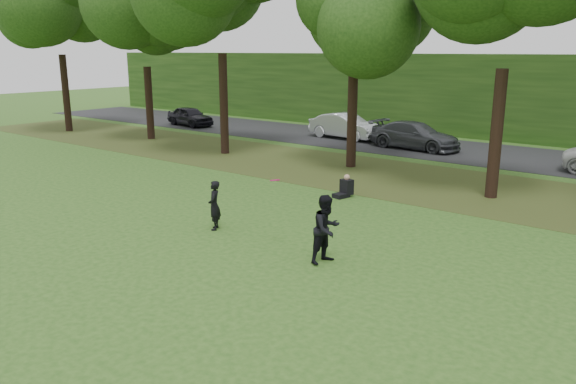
# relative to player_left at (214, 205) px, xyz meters

# --- Properties ---
(ground) EXTENTS (120.00, 120.00, 0.00)m
(ground) POSITION_rel_player_left_xyz_m (1.28, -3.39, -0.75)
(ground) COLOR #294F18
(ground) RESTS_ON ground
(leaf_litter) EXTENTS (60.00, 7.00, 0.01)m
(leaf_litter) POSITION_rel_player_left_xyz_m (1.28, 9.61, -0.74)
(leaf_litter) COLOR #483F19
(leaf_litter) RESTS_ON ground
(street) EXTENTS (70.00, 7.00, 0.02)m
(street) POSITION_rel_player_left_xyz_m (1.28, 17.61, -0.74)
(street) COLOR black
(street) RESTS_ON ground
(far_hedge) EXTENTS (70.00, 3.00, 5.00)m
(far_hedge) POSITION_rel_player_left_xyz_m (1.28, 23.61, 1.75)
(far_hedge) COLOR #1B3F12
(far_hedge) RESTS_ON ground
(player_left) EXTENTS (0.62, 0.65, 1.49)m
(player_left) POSITION_rel_player_left_xyz_m (0.00, 0.00, 0.00)
(player_left) COLOR black
(player_left) RESTS_ON ground
(player_right) EXTENTS (0.80, 0.95, 1.76)m
(player_right) POSITION_rel_player_left_xyz_m (4.15, -0.17, 0.13)
(player_right) COLOR black
(player_right) RESTS_ON ground
(parked_cars) EXTENTS (40.71, 3.81, 1.51)m
(parked_cars) POSITION_rel_player_left_xyz_m (-0.02, 16.59, -0.04)
(parked_cars) COLOR black
(parked_cars) RESTS_ON street
(frisbee) EXTENTS (0.38, 0.38, 0.11)m
(frisbee) POSITION_rel_player_left_xyz_m (2.46, -0.15, 1.15)
(frisbee) COLOR #EF1477
(frisbee) RESTS_ON ground
(seated_person) EXTENTS (0.57, 0.80, 0.83)m
(seated_person) POSITION_rel_player_left_xyz_m (1.01, 5.69, -0.44)
(seated_person) COLOR black
(seated_person) RESTS_ON ground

